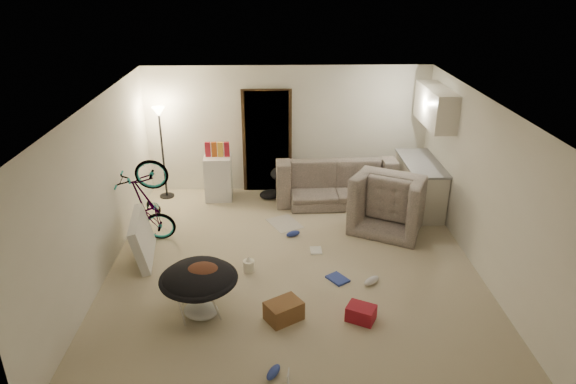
{
  "coord_description": "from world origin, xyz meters",
  "views": [
    {
      "loc": [
        -0.26,
        -6.71,
        4.16
      ],
      "look_at": [
        -0.05,
        0.6,
        0.96
      ],
      "focal_mm": 32.0,
      "sensor_mm": 36.0,
      "label": 1
    }
  ],
  "objects_px": {
    "sofa": "(334,183)",
    "drink_case_b": "(361,313)",
    "saucer_chair": "(199,285)",
    "drink_case_a": "(284,311)",
    "bicycle": "(150,221)",
    "tv_box": "(142,238)",
    "juicer": "(249,265)",
    "armchair": "(393,204)",
    "floor_lamp": "(161,133)",
    "mini_fridge": "(218,177)",
    "kitchen_counter": "(419,186)"
  },
  "relations": [
    {
      "from": "mini_fridge",
      "to": "tv_box",
      "type": "height_order",
      "value": "mini_fridge"
    },
    {
      "from": "kitchen_counter",
      "to": "mini_fridge",
      "type": "xyz_separation_m",
      "value": [
        -3.78,
        0.55,
        -0.01
      ]
    },
    {
      "from": "armchair",
      "to": "juicer",
      "type": "xyz_separation_m",
      "value": [
        -2.46,
        -1.47,
        -0.28
      ]
    },
    {
      "from": "kitchen_counter",
      "to": "saucer_chair",
      "type": "height_order",
      "value": "kitchen_counter"
    },
    {
      "from": "floor_lamp",
      "to": "tv_box",
      "type": "height_order",
      "value": "floor_lamp"
    },
    {
      "from": "drink_case_a",
      "to": "drink_case_b",
      "type": "bearing_deg",
      "value": -34.67
    },
    {
      "from": "mini_fridge",
      "to": "tv_box",
      "type": "bearing_deg",
      "value": -114.11
    },
    {
      "from": "tv_box",
      "to": "juicer",
      "type": "relative_size",
      "value": 4.38
    },
    {
      "from": "drink_case_a",
      "to": "drink_case_b",
      "type": "distance_m",
      "value": 0.99
    },
    {
      "from": "saucer_chair",
      "to": "juicer",
      "type": "distance_m",
      "value": 1.2
    },
    {
      "from": "floor_lamp",
      "to": "saucer_chair",
      "type": "distance_m",
      "value": 4.04
    },
    {
      "from": "floor_lamp",
      "to": "bicycle",
      "type": "distance_m",
      "value": 2.07
    },
    {
      "from": "kitchen_counter",
      "to": "armchair",
      "type": "bearing_deg",
      "value": -133.68
    },
    {
      "from": "sofa",
      "to": "juicer",
      "type": "bearing_deg",
      "value": 57.03
    },
    {
      "from": "tv_box",
      "to": "juicer",
      "type": "height_order",
      "value": "tv_box"
    },
    {
      "from": "mini_fridge",
      "to": "saucer_chair",
      "type": "relative_size",
      "value": 0.86
    },
    {
      "from": "armchair",
      "to": "bicycle",
      "type": "relative_size",
      "value": 0.77
    },
    {
      "from": "bicycle",
      "to": "drink_case_a",
      "type": "xyz_separation_m",
      "value": [
        2.14,
        -2.09,
        -0.27
      ]
    },
    {
      "from": "armchair",
      "to": "drink_case_b",
      "type": "bearing_deg",
      "value": 97.7
    },
    {
      "from": "sofa",
      "to": "saucer_chair",
      "type": "distance_m",
      "value": 4.17
    },
    {
      "from": "saucer_chair",
      "to": "drink_case_a",
      "type": "height_order",
      "value": "saucer_chair"
    },
    {
      "from": "sofa",
      "to": "tv_box",
      "type": "distance_m",
      "value": 3.87
    },
    {
      "from": "mini_fridge",
      "to": "juicer",
      "type": "height_order",
      "value": "mini_fridge"
    },
    {
      "from": "armchair",
      "to": "bicycle",
      "type": "height_order",
      "value": "bicycle"
    },
    {
      "from": "bicycle",
      "to": "juicer",
      "type": "distance_m",
      "value": 1.91
    },
    {
      "from": "tv_box",
      "to": "sofa",
      "type": "bearing_deg",
      "value": 26.49
    },
    {
      "from": "bicycle",
      "to": "saucer_chair",
      "type": "height_order",
      "value": "bicycle"
    },
    {
      "from": "armchair",
      "to": "drink_case_a",
      "type": "xyz_separation_m",
      "value": [
        -1.96,
        -2.63,
        -0.25
      ]
    },
    {
      "from": "mini_fridge",
      "to": "tv_box",
      "type": "xyz_separation_m",
      "value": [
        -0.95,
        -2.28,
        -0.08
      ]
    },
    {
      "from": "floor_lamp",
      "to": "kitchen_counter",
      "type": "bearing_deg",
      "value": -7.66
    },
    {
      "from": "armchair",
      "to": "drink_case_b",
      "type": "distance_m",
      "value": 2.86
    },
    {
      "from": "saucer_chair",
      "to": "drink_case_a",
      "type": "bearing_deg",
      "value": -9.03
    },
    {
      "from": "mini_fridge",
      "to": "saucer_chair",
      "type": "distance_m",
      "value": 3.67
    },
    {
      "from": "mini_fridge",
      "to": "drink_case_b",
      "type": "height_order",
      "value": "mini_fridge"
    },
    {
      "from": "juicer",
      "to": "saucer_chair",
      "type": "bearing_deg",
      "value": -120.58
    },
    {
      "from": "armchair",
      "to": "juicer",
      "type": "distance_m",
      "value": 2.88
    },
    {
      "from": "drink_case_a",
      "to": "bicycle",
      "type": "bearing_deg",
      "value": 103.59
    },
    {
      "from": "sofa",
      "to": "mini_fridge",
      "type": "height_order",
      "value": "mini_fridge"
    },
    {
      "from": "floor_lamp",
      "to": "sofa",
      "type": "distance_m",
      "value": 3.44
    },
    {
      "from": "sofa",
      "to": "drink_case_b",
      "type": "distance_m",
      "value": 3.8
    },
    {
      "from": "saucer_chair",
      "to": "drink_case_b",
      "type": "height_order",
      "value": "saucer_chair"
    },
    {
      "from": "sofa",
      "to": "drink_case_a",
      "type": "distance_m",
      "value": 3.9
    },
    {
      "from": "armchair",
      "to": "mini_fridge",
      "type": "xyz_separation_m",
      "value": [
        -3.15,
        1.21,
        0.05
      ]
    },
    {
      "from": "tv_box",
      "to": "drink_case_a",
      "type": "height_order",
      "value": "tv_box"
    },
    {
      "from": "drink_case_b",
      "to": "sofa",
      "type": "bearing_deg",
      "value": 116.61
    },
    {
      "from": "armchair",
      "to": "bicycle",
      "type": "distance_m",
      "value": 4.13
    },
    {
      "from": "floor_lamp",
      "to": "tv_box",
      "type": "xyz_separation_m",
      "value": [
        0.1,
        -2.38,
        -0.95
      ]
    },
    {
      "from": "floor_lamp",
      "to": "mini_fridge",
      "type": "xyz_separation_m",
      "value": [
        1.05,
        -0.1,
        -0.87
      ]
    },
    {
      "from": "drink_case_a",
      "to": "juicer",
      "type": "xyz_separation_m",
      "value": [
        -0.5,
        1.16,
        -0.03
      ]
    },
    {
      "from": "tv_box",
      "to": "drink_case_a",
      "type": "bearing_deg",
      "value": -44.05
    }
  ]
}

